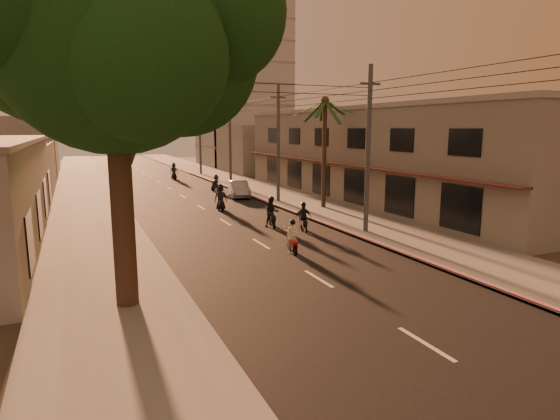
# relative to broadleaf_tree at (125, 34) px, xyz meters

# --- Properties ---
(ground) EXTENTS (160.00, 160.00, 0.00)m
(ground) POSITION_rel_broadleaf_tree_xyz_m (6.61, -2.14, -8.48)
(ground) COLOR #383023
(ground) RESTS_ON ground
(road) EXTENTS (10.00, 140.00, 0.02)m
(road) POSITION_rel_broadleaf_tree_xyz_m (6.61, 17.86, -8.47)
(road) COLOR black
(road) RESTS_ON ground
(sidewalk_right) EXTENTS (5.00, 140.00, 0.12)m
(sidewalk_right) POSITION_rel_broadleaf_tree_xyz_m (14.11, 17.86, -8.42)
(sidewalk_right) COLOR slate
(sidewalk_right) RESTS_ON ground
(sidewalk_left) EXTENTS (5.00, 140.00, 0.12)m
(sidewalk_left) POSITION_rel_broadleaf_tree_xyz_m (-0.89, 17.86, -8.42)
(sidewalk_left) COLOR slate
(sidewalk_left) RESTS_ON ground
(curb_stripe) EXTENTS (0.20, 60.00, 0.20)m
(curb_stripe) POSITION_rel_broadleaf_tree_xyz_m (11.71, 12.86, -8.38)
(curb_stripe) COLOR red
(curb_stripe) RESTS_ON ground
(shophouse_row) EXTENTS (8.80, 34.20, 7.30)m
(shophouse_row) POSITION_rel_broadleaf_tree_xyz_m (20.57, 15.86, -4.83)
(shophouse_row) COLOR gray
(shophouse_row) RESTS_ON ground
(distant_tower) EXTENTS (12.10, 12.10, 28.00)m
(distant_tower) POSITION_rel_broadleaf_tree_xyz_m (22.61, 53.86, 5.52)
(distant_tower) COLOR #B7B5B2
(distant_tower) RESTS_ON ground
(broadleaf_tree) EXTENTS (9.60, 8.70, 12.10)m
(broadleaf_tree) POSITION_rel_broadleaf_tree_xyz_m (0.00, 0.00, 0.00)
(broadleaf_tree) COLOR black
(broadleaf_tree) RESTS_ON ground
(palm_tree) EXTENTS (5.00, 5.00, 8.20)m
(palm_tree) POSITION_rel_broadleaf_tree_xyz_m (14.61, 13.86, -1.33)
(palm_tree) COLOR black
(palm_tree) RESTS_ON ground
(utility_poles) EXTENTS (1.20, 48.26, 9.00)m
(utility_poles) POSITION_rel_broadleaf_tree_xyz_m (12.81, 17.86, -1.94)
(utility_poles) COLOR #38383A
(utility_poles) RESTS_ON ground
(filler_right) EXTENTS (8.00, 14.00, 6.00)m
(filler_right) POSITION_rel_broadleaf_tree_xyz_m (20.61, 42.86, -5.48)
(filler_right) COLOR gray
(filler_right) RESTS_ON ground
(filler_left_near) EXTENTS (8.00, 14.00, 4.40)m
(filler_left_near) POSITION_rel_broadleaf_tree_xyz_m (-7.39, 31.86, -6.28)
(filler_left_near) COLOR gray
(filler_left_near) RESTS_ON ground
(filler_left_far) EXTENTS (8.00, 14.00, 7.00)m
(filler_left_far) POSITION_rel_broadleaf_tree_xyz_m (-7.39, 49.86, -4.98)
(filler_left_far) COLOR gray
(filler_left_far) RESTS_ON ground
(scooter_red) EXTENTS (0.74, 1.61, 1.59)m
(scooter_red) POSITION_rel_broadleaf_tree_xyz_m (7.33, 3.72, -7.77)
(scooter_red) COLOR black
(scooter_red) RESTS_ON ground
(scooter_mid_a) EXTENTS (1.09, 1.83, 1.82)m
(scooter_mid_a) POSITION_rel_broadleaf_tree_xyz_m (8.72, 9.48, -7.65)
(scooter_mid_a) COLOR black
(scooter_mid_a) RESTS_ON ground
(scooter_mid_b) EXTENTS (1.10, 1.66, 1.66)m
(scooter_mid_b) POSITION_rel_broadleaf_tree_xyz_m (9.92, 7.75, -7.72)
(scooter_mid_b) COLOR black
(scooter_mid_b) RESTS_ON ground
(scooter_far_a) EXTENTS (1.08, 1.90, 1.88)m
(scooter_far_a) POSITION_rel_broadleaf_tree_xyz_m (7.62, 16.09, -7.62)
(scooter_far_a) COLOR black
(scooter_far_a) RESTS_ON ground
(scooter_far_b) EXTENTS (1.25, 1.62, 1.61)m
(scooter_far_b) POSITION_rel_broadleaf_tree_xyz_m (10.00, 25.40, -7.73)
(scooter_far_b) COLOR black
(scooter_far_b) RESTS_ON ground
(parked_car) EXTENTS (3.02, 4.67, 1.36)m
(parked_car) POSITION_rel_broadleaf_tree_xyz_m (10.89, 21.67, -7.80)
(parked_car) COLOR gray
(parked_car) RESTS_ON ground
(scooter_far_c) EXTENTS (1.03, 1.91, 1.89)m
(scooter_far_c) POSITION_rel_broadleaf_tree_xyz_m (8.64, 37.65, -7.63)
(scooter_far_c) COLOR black
(scooter_far_c) RESTS_ON ground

